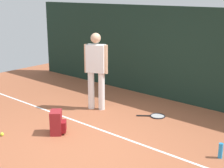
% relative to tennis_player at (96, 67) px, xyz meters
% --- Properties ---
extents(ground_plane, '(12.00, 12.00, 0.00)m').
position_rel_tennis_player_xyz_m(ground_plane, '(1.26, -1.31, -0.97)').
color(ground_plane, '#9E5638').
extents(back_fence, '(10.00, 0.10, 2.23)m').
position_rel_tennis_player_xyz_m(back_fence, '(1.26, 1.69, 0.15)').
color(back_fence, '#192D23').
rests_on(back_fence, ground).
extents(court_line, '(9.00, 0.05, 0.00)m').
position_rel_tennis_player_xyz_m(court_line, '(1.26, -0.81, -0.96)').
color(court_line, white).
rests_on(court_line, ground).
extents(tennis_player, '(0.48, 0.38, 1.70)m').
position_rel_tennis_player_xyz_m(tennis_player, '(0.00, 0.00, 0.00)').
color(tennis_player, white).
rests_on(tennis_player, ground).
extents(tennis_racket, '(0.59, 0.52, 0.03)m').
position_rel_tennis_player_xyz_m(tennis_racket, '(1.28, 0.48, -0.95)').
color(tennis_racket, black).
rests_on(tennis_racket, ground).
extents(backpack, '(0.38, 0.38, 0.44)m').
position_rel_tennis_player_xyz_m(backpack, '(0.39, -1.46, -0.76)').
color(backpack, maroon).
rests_on(backpack, ground).
extents(tennis_ball_near_player, '(0.07, 0.07, 0.07)m').
position_rel_tennis_player_xyz_m(tennis_ball_near_player, '(-0.28, -2.20, -0.93)').
color(tennis_ball_near_player, '#CCE033').
rests_on(tennis_ball_near_player, ground).
extents(water_bottle, '(0.07, 0.07, 0.25)m').
position_rel_tennis_player_xyz_m(water_bottle, '(3.07, -0.37, -0.84)').
color(water_bottle, '#268CD8').
rests_on(water_bottle, ground).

